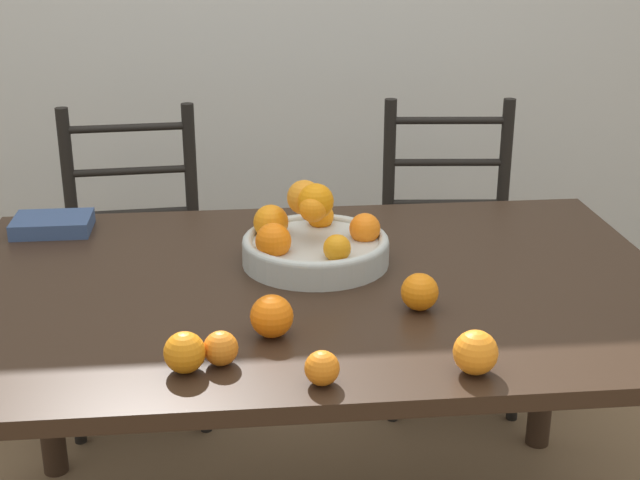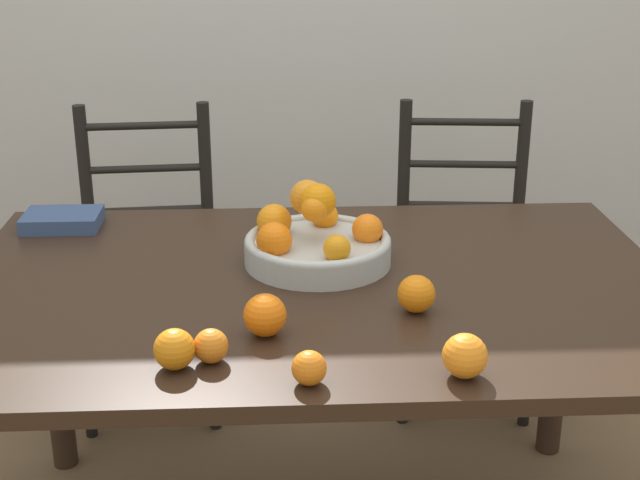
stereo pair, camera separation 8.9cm
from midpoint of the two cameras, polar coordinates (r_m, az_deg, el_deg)
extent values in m
cube|color=black|center=(1.97, 1.07, -3.15)|extent=(1.59, 1.04, 0.03)
cylinder|color=black|center=(2.60, -15.75, -7.05)|extent=(0.07, 0.07, 0.72)
cylinder|color=black|center=(2.67, 15.94, -6.31)|extent=(0.07, 0.07, 0.72)
cylinder|color=#B2B7B2|center=(2.06, 1.09, -0.77)|extent=(0.34, 0.34, 0.05)
torus|color=#B2B7B2|center=(2.05, 1.09, -0.06)|extent=(0.34, 0.34, 0.02)
sphere|color=orange|center=(2.06, 4.29, 0.67)|extent=(0.07, 0.07, 0.07)
sphere|color=orange|center=(2.15, 1.49, 1.54)|extent=(0.07, 0.07, 0.07)
sphere|color=orange|center=(2.09, -1.74, 1.19)|extent=(0.08, 0.08, 0.08)
sphere|color=orange|center=(1.98, -1.67, -0.02)|extent=(0.08, 0.08, 0.08)
sphere|color=orange|center=(1.94, 2.40, -0.55)|extent=(0.06, 0.06, 0.06)
sphere|color=orange|center=(2.02, 1.13, 2.49)|extent=(0.08, 0.08, 0.08)
sphere|color=orange|center=(2.05, 0.41, 2.75)|extent=(0.08, 0.08, 0.08)
sphere|color=orange|center=(2.00, 0.82, 2.01)|extent=(0.06, 0.06, 0.06)
sphere|color=orange|center=(1.55, 0.95, -8.21)|extent=(0.06, 0.06, 0.06)
sphere|color=orange|center=(1.83, 7.58, -3.45)|extent=(0.08, 0.08, 0.08)
sphere|color=orange|center=(1.63, -5.44, -6.78)|extent=(0.06, 0.06, 0.06)
sphere|color=orange|center=(1.60, 10.84, -7.31)|extent=(0.08, 0.08, 0.08)
sphere|color=orange|center=(1.71, -2.06, -4.84)|extent=(0.08, 0.08, 0.08)
sphere|color=orange|center=(1.61, -7.74, -6.96)|extent=(0.08, 0.08, 0.08)
cylinder|color=black|center=(2.77, -13.89, -8.08)|extent=(0.04, 0.04, 0.45)
cylinder|color=black|center=(2.75, -5.94, -7.82)|extent=(0.04, 0.04, 0.45)
cylinder|color=black|center=(2.99, -13.55, -0.58)|extent=(0.04, 0.04, 0.95)
cylinder|color=black|center=(2.97, -6.27, -0.28)|extent=(0.04, 0.04, 0.95)
cube|color=black|center=(2.81, -10.08, -1.82)|extent=(0.45, 0.43, 0.04)
cylinder|color=black|center=(2.93, -10.08, 1.89)|extent=(0.38, 0.05, 0.02)
cylinder|color=black|center=(2.89, -10.25, 4.51)|extent=(0.38, 0.05, 0.02)
cylinder|color=black|center=(2.86, -10.42, 7.20)|extent=(0.38, 0.05, 0.02)
cylinder|color=black|center=(2.78, 6.35, -7.48)|extent=(0.04, 0.04, 0.45)
cylinder|color=black|center=(2.83, 14.10, -7.44)|extent=(0.04, 0.04, 0.45)
cylinder|color=black|center=(3.00, 6.09, -0.03)|extent=(0.04, 0.04, 0.95)
cylinder|color=black|center=(3.05, 13.22, -0.13)|extent=(0.04, 0.04, 0.95)
cube|color=black|center=(2.86, 10.10, -1.43)|extent=(0.45, 0.44, 0.04)
cylinder|color=black|center=(2.98, 9.83, 2.21)|extent=(0.38, 0.06, 0.02)
cylinder|color=black|center=(2.94, 9.99, 4.79)|extent=(0.38, 0.06, 0.02)
cylinder|color=black|center=(2.91, 10.16, 7.44)|extent=(0.38, 0.06, 0.02)
cube|color=#334770|center=(2.37, -15.14, 1.23)|extent=(0.19, 0.14, 0.04)
camera|label=1|loc=(0.04, -88.69, 0.49)|focal=50.00mm
camera|label=2|loc=(0.04, 91.31, -0.49)|focal=50.00mm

